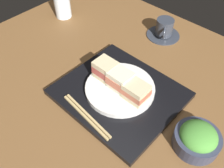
{
  "coord_description": "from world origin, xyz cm",
  "views": [
    {
      "loc": [
        28.65,
        -41.77,
        61.01
      ],
      "look_at": [
        -6.48,
        -4.1,
        5.0
      ],
      "focal_mm": 39.44,
      "sensor_mm": 36.0,
      "label": 1
    }
  ],
  "objects_px": {
    "sandwich_far": "(136,92)",
    "chopsticks_pair": "(86,116)",
    "coffee_cup": "(164,29)",
    "salad_bowl": "(197,138)",
    "sandwich_plate": "(120,88)",
    "drinking_glass": "(62,3)",
    "sandwich_near": "(106,70)",
    "sandwich_middle": "(120,80)"
  },
  "relations": [
    {
      "from": "sandwich_plate",
      "to": "drinking_glass",
      "type": "xyz_separation_m",
      "value": [
        -0.49,
        0.17,
        0.04
      ]
    },
    {
      "from": "sandwich_far",
      "to": "salad_bowl",
      "type": "height_order",
      "value": "sandwich_far"
    },
    {
      "from": "chopsticks_pair",
      "to": "drinking_glass",
      "type": "xyz_separation_m",
      "value": [
        -0.49,
        0.32,
        0.04
      ]
    },
    {
      "from": "salad_bowl",
      "to": "coffee_cup",
      "type": "height_order",
      "value": "coffee_cup"
    },
    {
      "from": "coffee_cup",
      "to": "salad_bowl",
      "type": "bearing_deg",
      "value": -45.09
    },
    {
      "from": "sandwich_plate",
      "to": "sandwich_near",
      "type": "height_order",
      "value": "sandwich_near"
    },
    {
      "from": "sandwich_far",
      "to": "coffee_cup",
      "type": "bearing_deg",
      "value": 111.83
    },
    {
      "from": "salad_bowl",
      "to": "drinking_glass",
      "type": "bearing_deg",
      "value": 167.48
    },
    {
      "from": "salad_bowl",
      "to": "coffee_cup",
      "type": "bearing_deg",
      "value": 134.91
    },
    {
      "from": "sandwich_plate",
      "to": "salad_bowl",
      "type": "relative_size",
      "value": 1.77
    },
    {
      "from": "sandwich_near",
      "to": "salad_bowl",
      "type": "bearing_deg",
      "value": 0.27
    },
    {
      "from": "sandwich_near",
      "to": "chopsticks_pair",
      "type": "xyz_separation_m",
      "value": [
        0.06,
        -0.15,
        -0.04
      ]
    },
    {
      "from": "sandwich_middle",
      "to": "coffee_cup",
      "type": "distance_m",
      "value": 0.37
    },
    {
      "from": "salad_bowl",
      "to": "sandwich_far",
      "type": "bearing_deg",
      "value": -178.6
    },
    {
      "from": "sandwich_far",
      "to": "drinking_glass",
      "type": "relative_size",
      "value": 0.58
    },
    {
      "from": "sandwich_far",
      "to": "drinking_glass",
      "type": "distance_m",
      "value": 0.58
    },
    {
      "from": "sandwich_far",
      "to": "salad_bowl",
      "type": "distance_m",
      "value": 0.21
    },
    {
      "from": "sandwich_plate",
      "to": "sandwich_far",
      "type": "bearing_deg",
      "value": -1.59
    },
    {
      "from": "sandwich_near",
      "to": "coffee_cup",
      "type": "height_order",
      "value": "sandwich_near"
    },
    {
      "from": "sandwich_near",
      "to": "drinking_glass",
      "type": "relative_size",
      "value": 0.56
    },
    {
      "from": "chopsticks_pair",
      "to": "coffee_cup",
      "type": "bearing_deg",
      "value": 98.73
    },
    {
      "from": "sandwich_plate",
      "to": "chopsticks_pair",
      "type": "bearing_deg",
      "value": -91.2
    },
    {
      "from": "sandwich_near",
      "to": "salad_bowl",
      "type": "distance_m",
      "value": 0.34
    },
    {
      "from": "sandwich_near",
      "to": "sandwich_middle",
      "type": "distance_m",
      "value": 0.06
    },
    {
      "from": "sandwich_plate",
      "to": "salad_bowl",
      "type": "distance_m",
      "value": 0.27
    },
    {
      "from": "drinking_glass",
      "to": "sandwich_middle",
      "type": "bearing_deg",
      "value": -19.36
    },
    {
      "from": "sandwich_plate",
      "to": "salad_bowl",
      "type": "bearing_deg",
      "value": 0.7
    },
    {
      "from": "sandwich_far",
      "to": "chopsticks_pair",
      "type": "height_order",
      "value": "sandwich_far"
    },
    {
      "from": "sandwich_near",
      "to": "drinking_glass",
      "type": "bearing_deg",
      "value": 158.23
    },
    {
      "from": "sandwich_far",
      "to": "salad_bowl",
      "type": "bearing_deg",
      "value": 1.4
    },
    {
      "from": "salad_bowl",
      "to": "chopsticks_pair",
      "type": "xyz_separation_m",
      "value": [
        -0.27,
        -0.15,
        -0.01
      ]
    },
    {
      "from": "salad_bowl",
      "to": "sandwich_middle",
      "type": "bearing_deg",
      "value": -179.3
    },
    {
      "from": "sandwich_plate",
      "to": "drinking_glass",
      "type": "height_order",
      "value": "drinking_glass"
    },
    {
      "from": "sandwich_near",
      "to": "chopsticks_pair",
      "type": "distance_m",
      "value": 0.16
    },
    {
      "from": "sandwich_near",
      "to": "sandwich_far",
      "type": "bearing_deg",
      "value": -1.59
    },
    {
      "from": "sandwich_far",
      "to": "chopsticks_pair",
      "type": "bearing_deg",
      "value": -115.2
    },
    {
      "from": "sandwich_near",
      "to": "drinking_glass",
      "type": "distance_m",
      "value": 0.46
    },
    {
      "from": "salad_bowl",
      "to": "coffee_cup",
      "type": "relative_size",
      "value": 0.92
    },
    {
      "from": "sandwich_far",
      "to": "drinking_glass",
      "type": "height_order",
      "value": "drinking_glass"
    },
    {
      "from": "sandwich_middle",
      "to": "chopsticks_pair",
      "type": "xyz_separation_m",
      "value": [
        -0.0,
        -0.14,
        -0.04
      ]
    },
    {
      "from": "salad_bowl",
      "to": "chopsticks_pair",
      "type": "relative_size",
      "value": 0.61
    },
    {
      "from": "sandwich_far",
      "to": "chopsticks_pair",
      "type": "relative_size",
      "value": 0.36
    }
  ]
}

